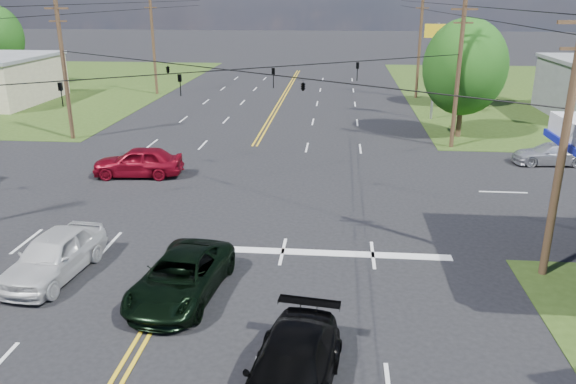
# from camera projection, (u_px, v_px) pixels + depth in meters

# --- Properties ---
(ground) EXTENTS (280.00, 280.00, 0.00)m
(ground) POSITION_uv_depth(u_px,v_px,m) (232.00, 185.00, 29.78)
(ground) COLOR black
(ground) RESTS_ON ground
(stop_bar) EXTENTS (10.00, 0.50, 0.02)m
(stop_bar) POSITION_uv_depth(u_px,v_px,m) (321.00, 253.00, 21.83)
(stop_bar) COLOR silver
(stop_bar) RESTS_ON ground
(pole_se) EXTENTS (1.60, 0.28, 9.50)m
(pole_se) POSITION_uv_depth(u_px,v_px,m) (564.00, 141.00, 18.58)
(pole_se) COLOR #442F1D
(pole_se) RESTS_ON ground
(pole_nw) EXTENTS (1.60, 0.28, 9.50)m
(pole_nw) POSITION_uv_depth(u_px,v_px,m) (64.00, 67.00, 37.73)
(pole_nw) COLOR #442F1D
(pole_nw) RESTS_ON ground
(pole_ne) EXTENTS (1.60, 0.28, 9.50)m
(pole_ne) POSITION_uv_depth(u_px,v_px,m) (458.00, 72.00, 35.50)
(pole_ne) COLOR #442F1D
(pole_ne) RESTS_ON ground
(pole_left_far) EXTENTS (1.60, 0.28, 10.00)m
(pole_left_far) POSITION_uv_depth(u_px,v_px,m) (153.00, 42.00, 55.50)
(pole_left_far) COLOR #442F1D
(pole_left_far) RESTS_ON ground
(pole_right_far) EXTENTS (1.60, 0.28, 10.00)m
(pole_right_far) POSITION_uv_depth(u_px,v_px,m) (420.00, 44.00, 53.27)
(pole_right_far) COLOR #442F1D
(pole_right_far) RESTS_ON ground
(span_wire_signals) EXTENTS (26.00, 18.00, 1.13)m
(span_wire_signals) POSITION_uv_depth(u_px,v_px,m) (228.00, 70.00, 27.80)
(span_wire_signals) COLOR black
(span_wire_signals) RESTS_ON ground
(power_lines) EXTENTS (26.04, 100.00, 0.64)m
(power_lines) POSITION_uv_depth(u_px,v_px,m) (218.00, 16.00, 25.05)
(power_lines) COLOR black
(power_lines) RESTS_ON ground
(tree_right_a) EXTENTS (5.70, 5.70, 8.18)m
(tree_right_a) POSITION_uv_depth(u_px,v_px,m) (465.00, 67.00, 38.24)
(tree_right_a) COLOR #442F1D
(tree_right_a) RESTS_ON ground
(tree_right_b) EXTENTS (4.94, 4.94, 7.09)m
(tree_right_b) POSITION_uv_depth(u_px,v_px,m) (465.00, 59.00, 49.52)
(tree_right_b) COLOR #442F1D
(tree_right_b) RESTS_ON ground
(pickup_dkgreen) EXTENTS (2.96, 5.41, 1.44)m
(pickup_dkgreen) POSITION_uv_depth(u_px,v_px,m) (181.00, 277.00, 18.49)
(pickup_dkgreen) COLOR black
(pickup_dkgreen) RESTS_ON ground
(suv_black) EXTENTS (2.77, 5.38, 1.49)m
(suv_black) POSITION_uv_depth(u_px,v_px,m) (290.00, 374.00, 13.69)
(suv_black) COLOR black
(suv_black) RESTS_ON ground
(pickup_white) EXTENTS (2.40, 4.94, 1.63)m
(pickup_white) POSITION_uv_depth(u_px,v_px,m) (54.00, 255.00, 19.81)
(pickup_white) COLOR silver
(pickup_white) RESTS_ON ground
(sedan_red) EXTENTS (5.00, 2.36, 1.65)m
(sedan_red) POSITION_uv_depth(u_px,v_px,m) (138.00, 162.00, 30.91)
(sedan_red) COLOR maroon
(sedan_red) RESTS_ON ground
(sedan_far) EXTENTS (4.49, 2.01, 1.28)m
(sedan_far) POSITION_uv_depth(u_px,v_px,m) (551.00, 154.00, 33.18)
(sedan_far) COLOR silver
(sedan_far) RESTS_ON ground
(polesign_ne) EXTENTS (2.07, 0.69, 7.50)m
(polesign_ne) POSITION_uv_depth(u_px,v_px,m) (437.00, 46.00, 43.67)
(polesign_ne) COLOR #A5A5AA
(polesign_ne) RESTS_ON ground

